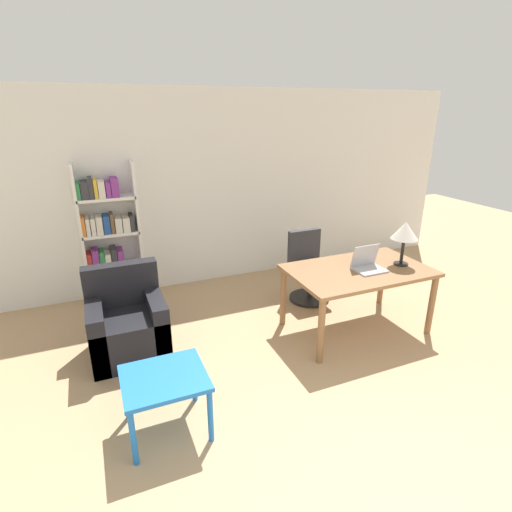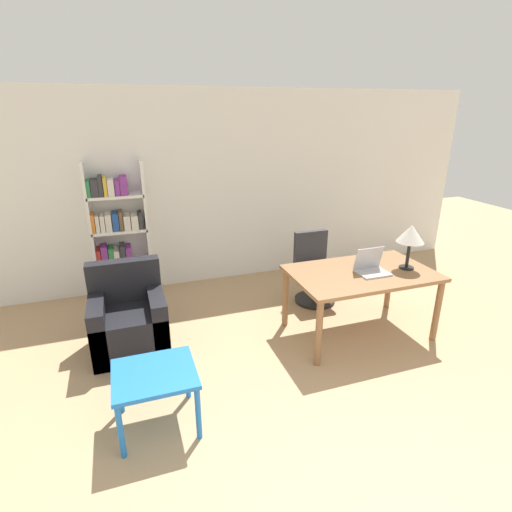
# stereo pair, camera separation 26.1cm
# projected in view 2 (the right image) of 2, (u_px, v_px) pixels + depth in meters

# --- Properties ---
(wall_back) EXTENTS (8.00, 0.06, 2.70)m
(wall_back) POSITION_uv_depth(u_px,v_px,m) (220.00, 189.00, 5.66)
(wall_back) COLOR white
(wall_back) RESTS_ON ground_plane
(desk) EXTENTS (1.56, 0.96, 0.75)m
(desk) POSITION_uv_depth(u_px,v_px,m) (361.00, 279.00, 4.38)
(desk) COLOR olive
(desk) RESTS_ON ground_plane
(laptop) EXTENTS (0.33, 0.26, 0.27)m
(laptop) POSITION_uv_depth(u_px,v_px,m) (371.00, 267.00, 4.31)
(laptop) COLOR #B2B2B7
(laptop) RESTS_ON desk
(table_lamp) EXTENTS (0.30, 0.30, 0.50)m
(table_lamp) POSITION_uv_depth(u_px,v_px,m) (411.00, 235.00, 4.31)
(table_lamp) COLOR black
(table_lamp) RESTS_ON desk
(office_chair) EXTENTS (0.53, 0.53, 0.92)m
(office_chair) POSITION_uv_depth(u_px,v_px,m) (314.00, 271.00, 5.25)
(office_chair) COLOR black
(office_chair) RESTS_ON ground_plane
(side_table_blue) EXTENTS (0.64, 0.57, 0.51)m
(side_table_blue) POSITION_uv_depth(u_px,v_px,m) (155.00, 380.00, 3.12)
(side_table_blue) COLOR blue
(side_table_blue) RESTS_ON ground_plane
(armchair) EXTENTS (0.75, 0.72, 0.91)m
(armchair) POSITION_uv_depth(u_px,v_px,m) (129.00, 321.00, 4.21)
(armchair) COLOR black
(armchair) RESTS_ON ground_plane
(bookshelf) EXTENTS (0.73, 0.28, 1.82)m
(bookshelf) POSITION_uv_depth(u_px,v_px,m) (117.00, 238.00, 5.23)
(bookshelf) COLOR white
(bookshelf) RESTS_ON ground_plane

